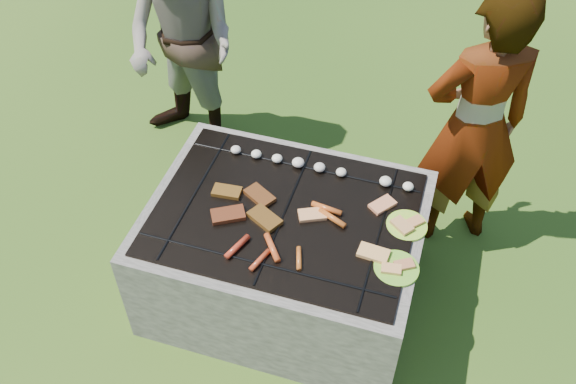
# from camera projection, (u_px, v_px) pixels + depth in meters

# --- Properties ---
(lawn) EXTENTS (60.00, 60.00, 0.00)m
(lawn) POSITION_uv_depth(u_px,v_px,m) (285.00, 289.00, 3.44)
(lawn) COLOR #1E4310
(lawn) RESTS_ON ground
(fire_pit) EXTENTS (1.30, 1.00, 0.62)m
(fire_pit) POSITION_uv_depth(u_px,v_px,m) (285.00, 256.00, 3.24)
(fire_pit) COLOR #AAA297
(fire_pit) RESTS_ON ground
(mushrooms) EXTENTS (0.94, 0.06, 0.04)m
(mushrooms) POSITION_uv_depth(u_px,v_px,m) (317.00, 167.00, 3.19)
(mushrooms) COLOR beige
(mushrooms) RESTS_ON fire_pit
(pork_slabs) EXTENTS (0.39, 0.31, 0.02)m
(pork_slabs) POSITION_uv_depth(u_px,v_px,m) (246.00, 206.00, 3.02)
(pork_slabs) COLOR #9F661C
(pork_slabs) RESTS_ON fire_pit
(sausages) EXTENTS (0.47, 0.47, 0.03)m
(sausages) POSITION_uv_depth(u_px,v_px,m) (289.00, 237.00, 2.88)
(sausages) COLOR orange
(sausages) RESTS_ON fire_pit
(bread_on_grate) EXTENTS (0.46, 0.42, 0.02)m
(bread_on_grate) POSITION_uv_depth(u_px,v_px,m) (356.00, 226.00, 2.93)
(bread_on_grate) COLOR #ECBC78
(bread_on_grate) RESTS_ON fire_pit
(plate_far) EXTENTS (0.22, 0.22, 0.03)m
(plate_far) POSITION_uv_depth(u_px,v_px,m) (407.00, 225.00, 2.95)
(plate_far) COLOR yellow
(plate_far) RESTS_ON fire_pit
(plate_near) EXTENTS (0.25, 0.25, 0.03)m
(plate_near) POSITION_uv_depth(u_px,v_px,m) (397.00, 268.00, 2.78)
(plate_near) COLOR #B1E236
(plate_near) RESTS_ON fire_pit
(cook) EXTENTS (0.66, 0.57, 1.54)m
(cook) POSITION_uv_depth(u_px,v_px,m) (475.00, 127.00, 3.19)
(cook) COLOR gray
(cook) RESTS_ON ground
(bystander) EXTENTS (0.90, 0.80, 1.53)m
(bystander) POSITION_uv_depth(u_px,v_px,m) (182.00, 44.00, 3.72)
(bystander) COLOR gray
(bystander) RESTS_ON ground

